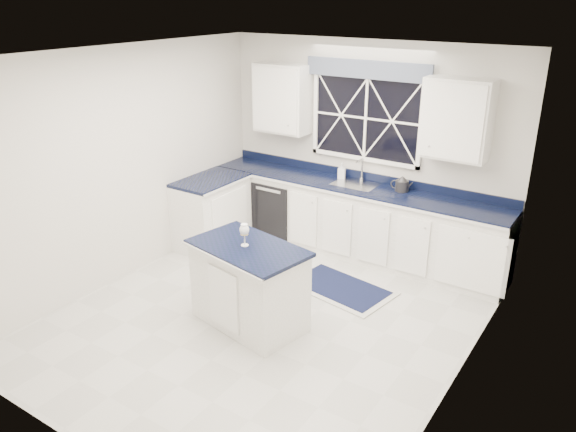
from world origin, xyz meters
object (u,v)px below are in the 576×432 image
Objects in this scene: dishwasher at (282,207)px; soap_bottle at (342,171)px; kettle at (402,184)px; wine_glass at (244,231)px; island at (249,285)px; faucet at (361,169)px.

dishwasher is 3.94× the size of soap_bottle.
kettle is 1.18× the size of wine_glass.
island is at bearing -64.27° from dishwasher.
faucet is 2.31m from wine_glass.
island is 0.60m from wine_glass.
island reaches higher than dishwasher.
dishwasher is at bearing 114.85° from wine_glass.
dishwasher is at bearing -169.98° from faucet.
island is 2.40m from kettle.
faucet reaches higher than island.
faucet is 1.12× the size of kettle.
wine_glass is at bearing -162.85° from island.
faucet is at bearing 161.73° from kettle.
kettle reaches higher than dishwasher.
wine_glass is 2.27m from soap_bottle.
island is at bearing -117.98° from kettle.
dishwasher is 1.06m from soap_bottle.
soap_bottle reaches higher than island.
faucet reaches higher than dishwasher.
kettle is at bearing 72.09° from wine_glass.
soap_bottle is (-0.14, 2.27, 0.01)m from wine_glass.
island is 5.62× the size of wine_glass.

